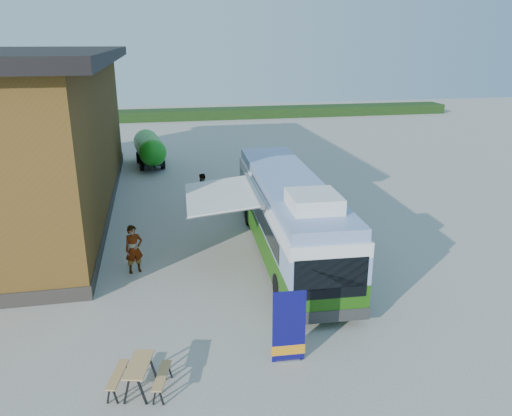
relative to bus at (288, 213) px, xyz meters
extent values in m
plane|color=#BCB7AD|center=(-0.62, -2.36, -1.67)|extent=(100.00, 100.00, 0.00)
cube|color=brown|center=(-11.12, 7.64, 1.83)|extent=(8.00, 20.00, 7.00)
cube|color=black|center=(-11.12, 7.64, 5.58)|extent=(9.60, 21.20, 0.50)
cube|color=#332D28|center=(-11.12, 7.64, -1.42)|extent=(8.10, 20.10, 0.50)
cube|color=#264419|center=(7.38, 35.64, -1.17)|extent=(40.00, 3.00, 1.00)
cube|color=#306210|center=(0.00, 0.07, -0.82)|extent=(2.91, 11.41, 1.04)
cube|color=#819AC9|center=(0.00, 0.07, 0.13)|extent=(2.91, 11.41, 0.85)
cube|color=black|center=(-1.14, 0.60, 0.13)|extent=(0.50, 9.42, 0.66)
cube|color=black|center=(1.19, 0.48, 0.13)|extent=(0.50, 9.42, 0.66)
cube|color=white|center=(0.00, 0.07, 0.76)|extent=(2.91, 11.41, 0.42)
cube|color=#819AC9|center=(0.00, 0.07, 1.16)|extent=(2.76, 11.22, 0.38)
cube|color=white|center=(-0.17, -3.51, 1.59)|extent=(1.59, 1.77, 0.47)
cube|color=black|center=(-0.27, -5.55, -0.02)|extent=(2.12, 0.16, 1.23)
cube|color=#2D2D2D|center=(-0.27, -5.50, -1.19)|extent=(2.41, 0.32, 0.38)
cube|color=#2D2D2D|center=(0.28, 5.64, -1.19)|extent=(2.41, 0.32, 0.38)
cylinder|color=black|center=(-1.24, -3.64, -1.19)|extent=(0.33, 0.96, 0.94)
cylinder|color=black|center=(0.88, -3.75, -1.19)|extent=(0.33, 0.96, 0.94)
cylinder|color=black|center=(-0.89, 3.42, -1.19)|extent=(0.33, 0.96, 0.94)
cylinder|color=black|center=(1.22, 3.31, -1.19)|extent=(0.33, 0.96, 0.94)
cube|color=white|center=(-2.63, -0.25, 0.85)|extent=(2.62, 4.01, 0.30)
cube|color=#A5A8AD|center=(-1.42, -0.31, 1.02)|extent=(0.35, 4.20, 0.15)
cylinder|color=#A5A8AD|center=(-2.71, -1.90, 0.75)|extent=(2.53, 0.17, 0.31)
cylinder|color=#A5A8AD|center=(-2.55, 1.40, 0.75)|extent=(2.53, 0.17, 0.31)
cube|color=#0C0B58|center=(-1.76, -6.69, -0.66)|extent=(0.86, 0.07, 2.01)
cube|color=orange|center=(-1.76, -6.69, -1.34)|extent=(0.88, 0.08, 0.28)
cube|color=#A5A8AD|center=(-1.76, -6.69, -1.64)|extent=(0.61, 0.21, 0.06)
cylinder|color=#A5A8AD|center=(-1.76, -6.67, -0.66)|extent=(0.03, 0.03, 2.01)
cube|color=tan|center=(-5.50, -7.11, -0.94)|extent=(0.74, 1.23, 0.04)
cube|color=tan|center=(-6.01, -6.99, -1.23)|extent=(0.51, 1.18, 0.03)
cube|color=tan|center=(-4.98, -7.24, -1.23)|extent=(0.51, 1.18, 0.03)
cube|color=black|center=(-5.78, -7.54, -1.31)|extent=(0.06, 0.06, 0.71)
cube|color=black|center=(-5.44, -7.62, -1.31)|extent=(0.06, 0.06, 0.71)
cube|color=black|center=(-5.55, -6.60, -1.31)|extent=(0.06, 0.06, 0.71)
cube|color=black|center=(-5.21, -6.68, -1.31)|extent=(0.06, 0.06, 0.71)
imported|color=#999999|center=(-5.78, -0.54, -0.78)|extent=(0.75, 0.62, 1.77)
imported|color=#999999|center=(-2.66, 6.75, -0.87)|extent=(0.98, 0.96, 1.60)
cylinder|color=#1D951B|center=(-5.22, 15.57, -0.40)|extent=(2.11, 3.92, 1.69)
sphere|color=#1D951B|center=(-5.01, 13.71, -0.40)|extent=(1.69, 1.69, 1.69)
sphere|color=#1D951B|center=(-5.44, 17.43, -0.40)|extent=(1.69, 1.69, 1.69)
cube|color=black|center=(-5.22, 15.57, -1.15)|extent=(1.57, 4.04, 0.19)
cube|color=black|center=(-4.94, 13.15, -1.20)|extent=(0.24, 1.13, 0.09)
cylinder|color=black|center=(-5.74, 14.38, -1.29)|extent=(0.32, 0.77, 0.75)
cylinder|color=black|center=(-4.44, 14.53, -1.29)|extent=(0.32, 0.77, 0.75)
cylinder|color=black|center=(-6.01, 16.61, -1.29)|extent=(0.32, 0.77, 0.75)
cylinder|color=black|center=(-4.70, 16.76, -1.29)|extent=(0.32, 0.77, 0.75)
camera|label=1|loc=(-4.76, -17.30, 6.24)|focal=35.00mm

